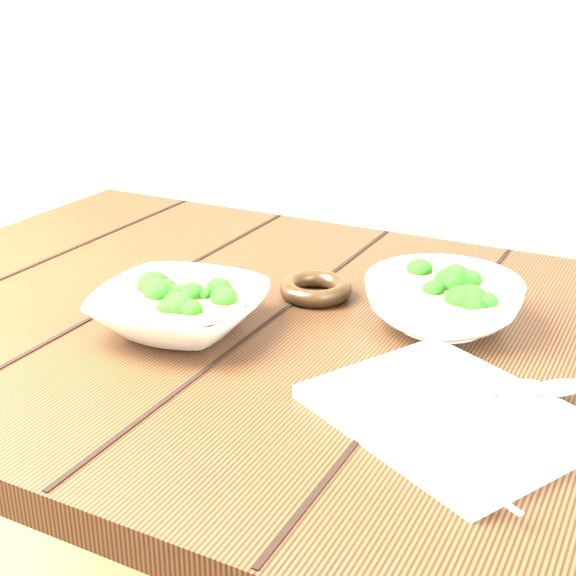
{
  "coord_description": "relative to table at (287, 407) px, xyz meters",
  "views": [
    {
      "loc": [
        0.41,
        -0.79,
        1.15
      ],
      "look_at": [
        0.01,
        -0.01,
        0.8
      ],
      "focal_mm": 50.0,
      "sensor_mm": 36.0,
      "label": 1
    }
  ],
  "objects": [
    {
      "name": "table",
      "position": [
        0.0,
        0.0,
        0.0
      ],
      "size": [
        1.2,
        0.8,
        0.75
      ],
      "color": "black",
      "rests_on": "ground"
    },
    {
      "name": "soup_bowl_front",
      "position": [
        -0.1,
        -0.08,
        0.15
      ],
      "size": [
        0.22,
        0.22,
        0.06
      ],
      "color": "white",
      "rests_on": "table"
    },
    {
      "name": "soup_bowl_back",
      "position": [
        0.17,
        0.08,
        0.15
      ],
      "size": [
        0.22,
        0.22,
        0.07
      ],
      "color": "white",
      "rests_on": "table"
    },
    {
      "name": "trivet",
      "position": [
        -0.0,
        0.09,
        0.13
      ],
      "size": [
        0.12,
        0.12,
        0.02
      ],
      "primitive_type": "torus",
      "rotation": [
        0.0,
        0.0,
        0.24
      ],
      "color": "black",
      "rests_on": "table"
    },
    {
      "name": "napkin",
      "position": [
        0.24,
        -0.13,
        0.13
      ],
      "size": [
        0.31,
        0.29,
        0.01
      ],
      "primitive_type": "cube",
      "rotation": [
        0.0,
        0.0,
        -0.48
      ],
      "color": "beige",
      "rests_on": "table"
    },
    {
      "name": "spoon_left",
      "position": [
        0.27,
        -0.09,
        0.14
      ],
      "size": [
        0.15,
        0.16,
        0.01
      ],
      "color": "#A3A090",
      "rests_on": "napkin"
    },
    {
      "name": "spoon_right",
      "position": [
        0.3,
        -0.08,
        0.14
      ],
      "size": [
        0.15,
        0.16,
        0.01
      ],
      "color": "#A3A090",
      "rests_on": "napkin"
    }
  ]
}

